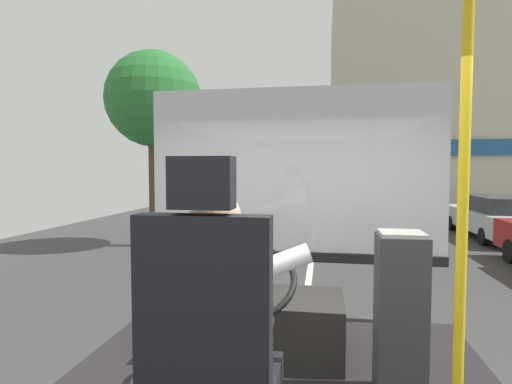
# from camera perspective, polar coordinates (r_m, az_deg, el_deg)

# --- Properties ---
(ground) EXTENTS (18.00, 44.00, 0.06)m
(ground) POSITION_cam_1_polar(r_m,az_deg,el_deg) (10.82, 8.08, -7.77)
(ground) COLOR #393939
(driver_seat) EXTENTS (0.48, 0.48, 1.30)m
(driver_seat) POSITION_cam_1_polar(r_m,az_deg,el_deg) (1.65, -6.33, -22.23)
(driver_seat) COLOR black
(driver_seat) RESTS_ON bus_floor
(bus_driver) EXTENTS (0.75, 0.57, 0.74)m
(bus_driver) POSITION_cam_1_polar(r_m,az_deg,el_deg) (1.70, -5.22, -15.93)
(bus_driver) COLOR #332D28
(bus_driver) RESTS_ON driver_seat
(steering_console) EXTENTS (1.10, 1.01, 0.80)m
(steering_console) POSITION_cam_1_polar(r_m,az_deg,el_deg) (2.87, 0.71, -17.88)
(steering_console) COLOR #282623
(steering_console) RESTS_ON bus_floor
(handrail_pole) EXTENTS (0.04, 0.04, 1.93)m
(handrail_pole) POSITION_cam_1_polar(r_m,az_deg,el_deg) (1.89, 27.06, -6.01)
(handrail_pole) COLOR gold
(handrail_pole) RESTS_ON bus_floor
(fare_box) EXTENTS (0.26, 0.26, 0.92)m
(fare_box) POSITION_cam_1_polar(r_m,az_deg,el_deg) (2.45, 19.67, -16.02)
(fare_box) COLOR #333338
(fare_box) RESTS_ON bus_floor
(windshield_panel) EXTENTS (2.50, 0.08, 1.48)m
(windshield_panel) POSITION_cam_1_polar(r_m,az_deg,el_deg) (3.46, 5.28, -0.26)
(windshield_panel) COLOR silver
(street_tree) EXTENTS (2.48, 2.48, 5.10)m
(street_tree) POSITION_cam_1_polar(r_m,az_deg,el_deg) (11.11, -14.26, 12.38)
(street_tree) COLOR #4C3828
(street_tree) RESTS_ON ground
(shop_building) EXTENTS (9.31, 5.07, 8.78)m
(shop_building) POSITION_cam_1_polar(r_m,az_deg,el_deg) (19.75, 24.38, 9.81)
(shop_building) COLOR #BCB29E
(shop_building) RESTS_ON ground
(parked_car_silver) EXTENTS (1.98, 4.39, 1.25)m
(parked_car_silver) POSITION_cam_1_polar(r_m,az_deg,el_deg) (13.94, 31.24, -2.95)
(parked_car_silver) COLOR silver
(parked_car_silver) RESTS_ON ground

